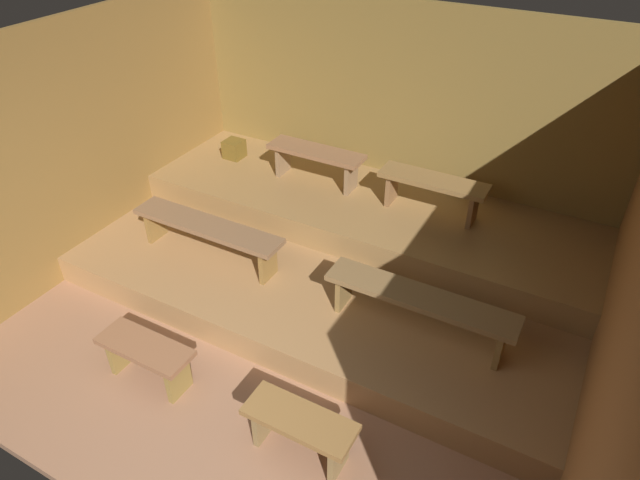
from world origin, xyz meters
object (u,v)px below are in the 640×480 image
Objects in this scene: bench_floor_left at (146,354)px; bench_lower_right at (420,302)px; bench_floor_right at (300,426)px; bench_middle_left at (316,157)px; wooden_crate_middle at (234,149)px; bench_lower_left at (207,230)px; bench_middle_right at (433,186)px.

bench_floor_left is 0.51× the size of bench_lower_right.
bench_middle_left reaches higher than bench_floor_right.
bench_floor_left is 3.77× the size of wooden_crate_middle.
bench_floor_left is at bearing -91.07° from bench_middle_left.
bench_lower_left is at bearing 180.00° from bench_lower_right.
bench_middle_left is at bearing 116.98° from bench_floor_right.
bench_lower_left is 1.60m from bench_middle_left.
bench_lower_left is 1.75m from wooden_crate_middle.
bench_lower_right is (2.32, 0.00, 0.00)m from bench_lower_left.
bench_floor_right is at bearing -47.53° from wooden_crate_middle.
bench_middle_left is at bearing 88.93° from bench_floor_left.
bench_middle_left reaches higher than bench_lower_left.
bench_lower_right is at bearing -73.45° from bench_middle_right.
bench_middle_right reaches higher than bench_floor_left.
wooden_crate_middle is (-0.78, 1.56, 0.07)m from bench_lower_left.
bench_floor_right is at bearing -105.67° from bench_lower_right.
bench_lower_left is 2.42m from bench_middle_right.
bench_middle_right reaches higher than bench_lower_right.
bench_middle_left is (-1.87, 1.51, 0.28)m from bench_lower_right.
wooden_crate_middle is (-2.71, 2.96, 0.40)m from bench_floor_right.
bench_floor_right is 1.49m from bench_lower_right.
bench_lower_left is 1.00× the size of bench_lower_right.
bench_middle_right is 2.67m from wooden_crate_middle.
wooden_crate_middle is at bearing 132.47° from bench_floor_right.
bench_lower_left is 1.48× the size of bench_middle_right.
bench_floor_left is at bearing -68.33° from wooden_crate_middle.
bench_lower_right is at bearing -26.70° from wooden_crate_middle.
bench_floor_right is 0.51× the size of bench_lower_right.
bench_middle_right is at bearing 63.02° from bench_floor_left.
bench_floor_left is at bearing -116.98° from bench_middle_right.
bench_floor_right is 0.51× the size of bench_lower_left.
bench_lower_left reaches higher than bench_floor_left.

